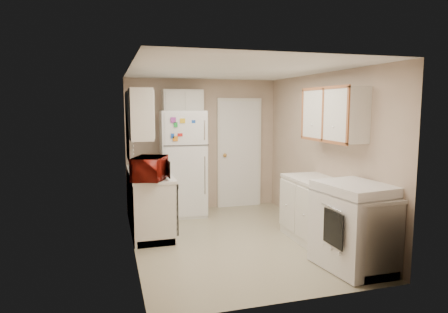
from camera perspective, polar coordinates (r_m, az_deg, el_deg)
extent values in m
plane|color=#B8B092|center=(5.86, 1.40, -11.83)|extent=(3.80, 3.80, 0.00)
plane|color=white|center=(5.56, 1.48, 12.25)|extent=(3.80, 3.80, 0.00)
plane|color=tan|center=(5.33, -13.05, -0.64)|extent=(3.80, 3.80, 0.00)
plane|color=tan|center=(6.16, 13.95, 0.36)|extent=(3.80, 3.80, 0.00)
plane|color=tan|center=(7.41, -3.03, 1.69)|extent=(2.80, 2.80, 0.00)
plane|color=tan|center=(3.84, 10.09, -3.58)|extent=(2.80, 2.80, 0.00)
cube|color=silver|center=(6.38, -10.62, -6.17)|extent=(0.60, 1.80, 0.90)
cube|color=black|center=(5.82, -7.17, -6.98)|extent=(0.03, 0.58, 0.72)
cube|color=gray|center=(6.44, -10.84, -2.31)|extent=(0.54, 0.74, 0.16)
imported|color=maroon|center=(5.58, -10.57, -1.79)|extent=(0.65, 0.51, 0.39)
imported|color=white|center=(6.97, -11.72, -0.45)|extent=(0.12, 0.12, 0.20)
cube|color=silver|center=(6.34, -13.34, 4.20)|extent=(0.10, 0.98, 1.08)
cube|color=silver|center=(5.52, -11.79, 5.90)|extent=(0.30, 0.45, 0.70)
cube|color=white|center=(7.04, -5.91, -0.94)|extent=(0.79, 0.77, 1.84)
cube|color=silver|center=(7.15, -5.95, 7.88)|extent=(0.70, 0.30, 0.40)
cube|color=white|center=(7.58, 2.20, 0.45)|extent=(0.86, 0.06, 2.08)
cube|color=silver|center=(5.47, 15.21, -8.54)|extent=(0.60, 2.00, 0.90)
cube|color=white|center=(4.99, 18.03, -9.40)|extent=(0.79, 0.93, 1.03)
cube|color=silver|center=(5.61, 15.38, 5.81)|extent=(0.30, 1.20, 0.70)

